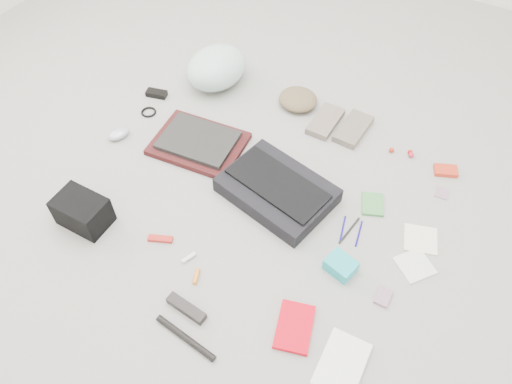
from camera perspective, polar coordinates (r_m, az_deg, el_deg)
The scene contains 33 objects.
ground_plane at distance 2.09m, azimuth 0.00°, elevation -0.86°, with size 4.00×4.00×0.00m, color gray.
messenger_bag at distance 2.07m, azimuth 2.43°, elevation 0.21°, with size 0.44×0.31×0.07m, color black.
bag_flap at distance 2.04m, azimuth 2.47°, elevation 0.95°, with size 0.42×0.19×0.01m, color black.
laptop_sleeve at distance 2.29m, azimuth -6.57°, elevation 5.49°, with size 0.40×0.30×0.03m, color #3E1314.
laptop at distance 2.28m, azimuth -6.63°, elevation 5.92°, with size 0.33×0.24×0.02m, color black.
bike_helmet at distance 2.56m, azimuth -4.56°, elevation 14.00°, with size 0.26×0.33×0.20m, color silver.
beanie at distance 2.48m, azimuth 4.83°, elevation 10.51°, with size 0.19×0.18×0.07m, color brown.
mitten_left at distance 2.40m, azimuth 7.94°, elevation 8.00°, with size 0.11×0.22×0.03m, color #74655D.
mitten_right at distance 2.39m, azimuth 11.06°, elevation 7.08°, with size 0.11×0.22×0.03m, color #696054.
power_brick at distance 2.58m, azimuth -11.29°, elevation 10.98°, with size 0.10×0.05×0.03m, color black.
cable_coil at distance 2.50m, azimuth -12.18°, elevation 8.92°, with size 0.07×0.07×0.01m, color black.
mouse at distance 2.40m, azimuth -15.42°, elevation 6.41°, with size 0.06×0.10×0.04m, color #9FA3B6.
camera_bag at distance 2.08m, azimuth -19.21°, elevation -2.11°, with size 0.20×0.14×0.13m, color black.
multitool at distance 2.00m, azimuth -10.87°, elevation -5.28°, with size 0.10×0.03×0.02m, color #A61D17.
toiletry_tube_white at distance 1.93m, azimuth -7.72°, elevation -7.45°, with size 0.02×0.02×0.06m, color silver.
toiletry_tube_orange at distance 1.89m, azimuth -6.85°, elevation -9.55°, with size 0.02×0.02×0.06m, color orange.
u_lock at distance 1.83m, azimuth -7.96°, elevation -13.02°, with size 0.16×0.04×0.03m, color black.
bike_pump at distance 1.79m, azimuth -8.05°, elevation -16.18°, with size 0.02×0.02×0.25m, color black.
book_red at distance 1.79m, azimuth 4.42°, elevation -15.13°, with size 0.12×0.18×0.02m, color red.
book_white at distance 1.76m, azimuth 9.76°, elevation -18.87°, with size 0.14×0.21×0.02m, color silver.
notepad at distance 2.12m, azimuth 13.18°, elevation -1.36°, with size 0.09×0.12×0.01m, color #3D8042.
pen_blue at distance 2.03m, azimuth 9.89°, elevation -4.15°, with size 0.01×0.01×0.13m, color #140C87.
pen_black at distance 2.02m, azimuth 10.62°, elevation -4.35°, with size 0.01×0.01×0.15m, color black.
pen_navy at distance 2.02m, azimuth 11.68°, elevation -4.68°, with size 0.01×0.01×0.13m, color #10097A.
accordion_wallet at distance 1.90m, azimuth 9.65°, elevation -8.30°, with size 0.11×0.09×0.05m, color #1BAFB9.
card_deck at distance 1.90m, azimuth 14.31°, elevation -11.54°, with size 0.05×0.07×0.01m, color gray.
napkin_top at distance 2.07m, azimuth 18.29°, elevation -5.15°, with size 0.13×0.13×0.01m, color silver.
napkin_bottom at distance 2.00m, azimuth 17.69°, elevation -8.00°, with size 0.12×0.12×0.01m, color silver.
lollipop_a at distance 2.34m, azimuth 15.24°, elevation 4.64°, with size 0.02×0.02×0.02m, color #A42315.
lollipop_b at distance 2.35m, azimuth 17.20°, elevation 4.38°, with size 0.02×0.02×0.02m, color #9B0F0C.
lollipop_c at distance 2.34m, azimuth 17.32°, elevation 4.06°, with size 0.02×0.02×0.02m, color #BC1D37.
altoids_tin at distance 2.33m, azimuth 20.86°, elevation 2.30°, with size 0.10×0.06×0.02m, color red.
stamp_sheet at distance 2.25m, azimuth 20.48°, elevation -0.07°, with size 0.05×0.06×0.00m, color gray.
Camera 1 is at (0.64, -1.10, 1.65)m, focal length 35.00 mm.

